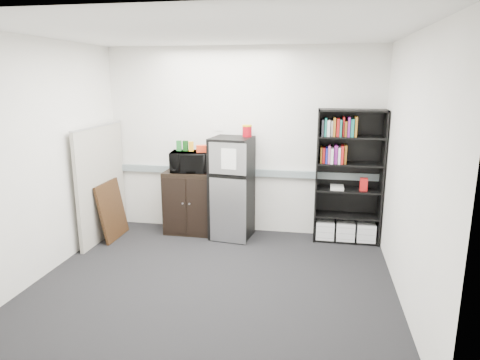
{
  "coord_description": "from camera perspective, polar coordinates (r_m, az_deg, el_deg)",
  "views": [
    {
      "loc": [
        1.09,
        -4.35,
        2.26
      ],
      "look_at": [
        0.13,
        0.9,
        0.98
      ],
      "focal_mm": 32.0,
      "sensor_mm": 36.0,
      "label": 1
    }
  ],
  "objects": [
    {
      "name": "floor",
      "position": [
        5.02,
        -3.39,
        -13.28
      ],
      "size": [
        4.0,
        4.0,
        0.0
      ],
      "primitive_type": "plane",
      "color": "black",
      "rests_on": "ground"
    },
    {
      "name": "wall_back",
      "position": [
        6.26,
        0.25,
        5.14
      ],
      "size": [
        4.0,
        0.02,
        2.7
      ],
      "primitive_type": "cube",
      "color": "white",
      "rests_on": "floor"
    },
    {
      "name": "cabinet",
      "position": [
        6.38,
        -6.54,
        -2.93
      ],
      "size": [
        0.75,
        0.5,
        0.93
      ],
      "color": "black",
      "rests_on": "floor"
    },
    {
      "name": "wall_note",
      "position": [
        6.3,
        -2.92,
        7.01
      ],
      "size": [
        0.14,
        0.0,
        0.1
      ],
      "primitive_type": "cube",
      "color": "white",
      "rests_on": "wall_back"
    },
    {
      "name": "snack_box_c",
      "position": [
        6.21,
        -6.53,
        4.47
      ],
      "size": [
        0.08,
        0.07,
        0.14
      ],
      "primitive_type": "cube",
      "rotation": [
        0.0,
        0.0,
        0.33
      ],
      "color": "orange",
      "rests_on": "microwave"
    },
    {
      "name": "snack_bag",
      "position": [
        6.11,
        -4.99,
        4.18
      ],
      "size": [
        0.2,
        0.15,
        0.1
      ],
      "primitive_type": "cube",
      "rotation": [
        0.0,
        0.0,
        0.34
      ],
      "color": "red",
      "rests_on": "microwave"
    },
    {
      "name": "refrigerator",
      "position": [
        6.08,
        -1.12,
        -1.11
      ],
      "size": [
        0.61,
        0.64,
        1.45
      ],
      "rotation": [
        0.0,
        0.0,
        -0.13
      ],
      "color": "black",
      "rests_on": "floor"
    },
    {
      "name": "framed_poster",
      "position": [
        6.4,
        -16.69,
        -3.85
      ],
      "size": [
        0.18,
        0.64,
        0.82
      ],
      "rotation": [
        0.0,
        -0.18,
        0.0
      ],
      "color": "black",
      "rests_on": "floor"
    },
    {
      "name": "snack_box_b",
      "position": [
        6.23,
        -7.28,
        4.53
      ],
      "size": [
        0.07,
        0.05,
        0.15
      ],
      "primitive_type": "cube",
      "rotation": [
        0.0,
        0.0,
        0.02
      ],
      "color": "#0D3B0E",
      "rests_on": "microwave"
    },
    {
      "name": "coffee_can",
      "position": [
        6.02,
        0.95,
        6.68
      ],
      "size": [
        0.14,
        0.14,
        0.18
      ],
      "color": "#9F0713",
      "rests_on": "refrigerator"
    },
    {
      "name": "bookshelf",
      "position": [
        6.08,
        14.27,
        0.28
      ],
      "size": [
        0.9,
        0.34,
        1.85
      ],
      "color": "black",
      "rests_on": "floor"
    },
    {
      "name": "wall_left",
      "position": [
        5.41,
        -24.67,
        2.59
      ],
      "size": [
        0.02,
        3.5,
        2.7
      ],
      "primitive_type": "cube",
      "color": "white",
      "rests_on": "floor"
    },
    {
      "name": "microwave",
      "position": [
        6.22,
        -6.73,
        2.45
      ],
      "size": [
        0.57,
        0.42,
        0.29
      ],
      "primitive_type": "imported",
      "rotation": [
        0.0,
        0.0,
        0.12
      ],
      "color": "black",
      "rests_on": "cabinet"
    },
    {
      "name": "cubicle_partition",
      "position": [
        6.36,
        -17.97,
        -0.32
      ],
      "size": [
        0.06,
        1.3,
        1.62
      ],
      "color": "#9B9589",
      "rests_on": "floor"
    },
    {
      "name": "wall_right",
      "position": [
        4.53,
        21.74,
        0.95
      ],
      "size": [
        0.02,
        3.5,
        2.7
      ],
      "primitive_type": "cube",
      "color": "white",
      "rests_on": "floor"
    },
    {
      "name": "snack_box_a",
      "position": [
        6.26,
        -8.14,
        4.55
      ],
      "size": [
        0.08,
        0.06,
        0.15
      ],
      "primitive_type": "cube",
      "rotation": [
        0.0,
        0.0,
        0.13
      ],
      "color": "#1B6125",
      "rests_on": "microwave"
    },
    {
      "name": "electrical_raceway",
      "position": [
        6.31,
        0.2,
        1.06
      ],
      "size": [
        3.92,
        0.05,
        0.1
      ],
      "primitive_type": "cube",
      "color": "gray",
      "rests_on": "wall_back"
    },
    {
      "name": "ceiling",
      "position": [
        4.5,
        -3.89,
        19.09
      ],
      "size": [
        4.0,
        3.5,
        0.02
      ],
      "primitive_type": "cube",
      "color": "white",
      "rests_on": "wall_back"
    }
  ]
}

